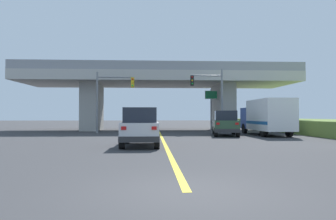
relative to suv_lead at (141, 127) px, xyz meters
name	(u,v)px	position (x,y,z in m)	size (l,w,h in m)	color
ground	(158,130)	(1.33, 18.63, -1.01)	(160.00, 160.00, 0.00)	#353538
overpass_bridge	(158,87)	(1.33, 18.63, 3.94)	(29.87, 8.83, 7.12)	#B7B5AD
lane_divider_stripe	(164,142)	(1.33, 2.85, -1.01)	(0.20, 25.82, 0.01)	yellow
suv_lead	(141,127)	(0.00, 0.00, 0.00)	(1.94, 4.27, 2.02)	silver
suv_crossing	(225,123)	(6.55, 8.40, 0.00)	(2.57, 4.78, 2.02)	#2D4C33
box_truck	(266,116)	(10.10, 8.77, 0.55)	(2.33, 7.12, 2.93)	navy
sedan_oncoming	(148,121)	(0.16, 24.27, 0.00)	(2.03, 4.52, 2.02)	navy
traffic_signal_nearside	(212,92)	(6.20, 12.23, 2.83)	(3.07, 0.36, 6.01)	slate
traffic_signal_farside	(110,93)	(-3.33, 12.74, 2.74)	(3.54, 0.36, 5.74)	slate
highway_sign	(211,101)	(7.06, 17.01, 2.25)	(1.37, 0.17, 4.53)	slate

